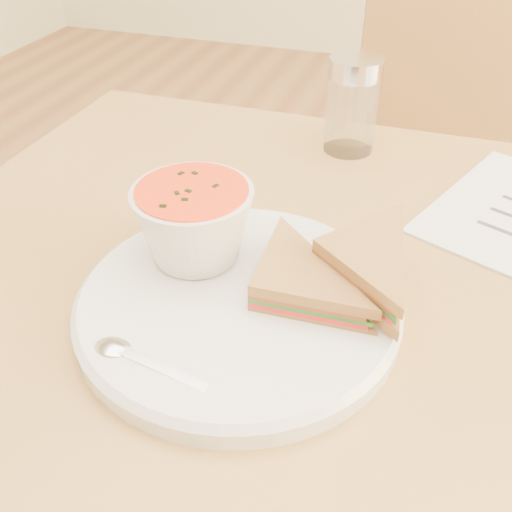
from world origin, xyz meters
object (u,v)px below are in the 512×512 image
at_px(condiment_shaker, 352,106).
at_px(plate, 238,305).
at_px(dining_table, 349,494).
at_px(chair_far, 471,232).
at_px(soup_bowl, 194,227).

bearing_deg(condiment_shaker, plate, -94.93).
height_order(dining_table, plate, plate).
xyz_separation_m(plate, condiment_shaker, (0.03, 0.35, 0.05)).
bearing_deg(dining_table, plate, -144.37).
bearing_deg(dining_table, chair_far, 77.04).
bearing_deg(soup_bowl, plate, -35.03).
bearing_deg(chair_far, dining_table, 65.86).
relative_size(dining_table, plate, 3.50).
bearing_deg(soup_bowl, condiment_shaker, 74.47).
distance_m(chair_far, condiment_shaker, 0.44).
xyz_separation_m(dining_table, condiment_shaker, (-0.09, 0.26, 0.44)).
height_order(dining_table, condiment_shaker, condiment_shaker).
bearing_deg(chair_far, condiment_shaker, 38.29).
distance_m(dining_table, chair_far, 0.53).
bearing_deg(soup_bowl, dining_table, 14.99).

